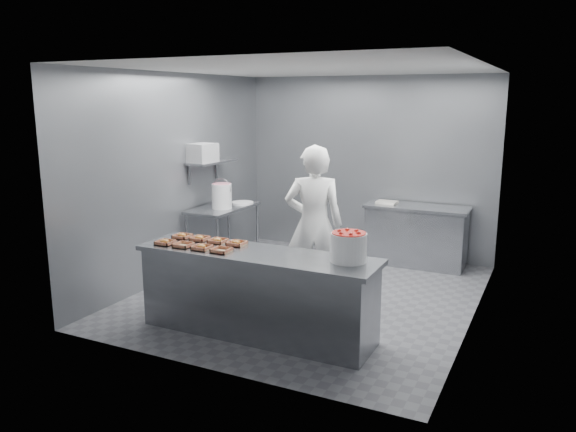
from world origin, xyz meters
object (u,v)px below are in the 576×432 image
at_px(tray_1, 184,245).
at_px(strawberry_tub, 349,246).
at_px(service_counter, 257,293).
at_px(tray_4, 182,236).
at_px(appliance, 203,153).
at_px(tray_2, 202,247).
at_px(worker, 314,225).
at_px(tray_0, 165,242).
at_px(tray_3, 222,250).
at_px(tray_5, 200,238).
at_px(tray_6, 218,241).
at_px(back_counter, 416,235).
at_px(glaze_bucket, 222,195).
at_px(prep_table, 223,227).
at_px(tray_7, 237,243).

height_order(tray_1, strawberry_tub, strawberry_tub).
height_order(service_counter, tray_4, tray_4).
relative_size(service_counter, appliance, 7.30).
relative_size(tray_2, worker, 0.10).
distance_m(tray_0, tray_3, 0.72).
height_order(tray_2, tray_5, same).
height_order(tray_2, appliance, appliance).
bearing_deg(tray_0, appliance, 112.30).
relative_size(service_counter, tray_6, 13.88).
xyz_separation_m(back_counter, glaze_bucket, (-2.49, -1.42, 0.64)).
bearing_deg(worker, prep_table, -44.52).
xyz_separation_m(prep_table, strawberry_tub, (2.62, -1.85, 0.46)).
relative_size(tray_3, glaze_bucket, 0.43).
bearing_deg(glaze_bucket, tray_5, -65.16).
bearing_deg(worker, tray_7, 44.35).
xyz_separation_m(tray_3, tray_5, (-0.48, 0.31, 0.00)).
bearing_deg(service_counter, tray_1, -169.27).
distance_m(service_counter, tray_6, 0.76).
xyz_separation_m(service_counter, glaze_bucket, (-1.59, 1.83, 0.64)).
height_order(service_counter, prep_table, same).
xyz_separation_m(tray_3, tray_7, (-0.00, 0.31, 0.00)).
height_order(service_counter, tray_3, tray_3).
height_order(tray_5, tray_7, same).
bearing_deg(tray_2, worker, 61.99).
height_order(tray_0, tray_7, same).
bearing_deg(tray_1, worker, 54.61).
height_order(prep_table, worker, worker).
height_order(tray_0, tray_4, same).
height_order(worker, appliance, worker).
distance_m(back_counter, tray_5, 3.57).
xyz_separation_m(back_counter, tray_1, (-1.71, -3.40, 0.47)).
bearing_deg(tray_0, prep_table, 105.88).
bearing_deg(service_counter, tray_4, 171.70).
xyz_separation_m(back_counter, tray_3, (-1.23, -3.40, 0.47)).
relative_size(prep_table, tray_3, 6.40).
height_order(back_counter, glaze_bucket, glaze_bucket).
distance_m(service_counter, tray_0, 1.16).
distance_m(prep_table, tray_7, 2.25).
height_order(prep_table, tray_4, tray_4).
distance_m(prep_table, tray_3, 2.51).
xyz_separation_m(tray_4, appliance, (-0.77, 1.57, 0.78)).
relative_size(back_counter, worker, 0.78).
xyz_separation_m(tray_4, tray_6, (0.48, 0.00, 0.00)).
height_order(back_counter, tray_2, tray_2).
xyz_separation_m(tray_1, appliance, (-1.01, 1.87, 0.78)).
distance_m(service_counter, appliance, 2.80).
relative_size(strawberry_tub, glaze_bucket, 0.81).
relative_size(service_counter, tray_4, 13.88).
xyz_separation_m(tray_5, glaze_bucket, (-0.78, 1.68, 0.17)).
height_order(tray_5, appliance, appliance).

